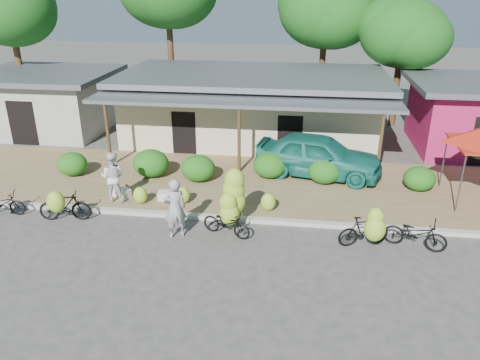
# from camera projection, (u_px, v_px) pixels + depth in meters

# --- Properties ---
(ground) EXTENTS (100.00, 100.00, 0.00)m
(ground) POSITION_uv_depth(u_px,v_px,m) (211.00, 251.00, 14.07)
(ground) COLOR #423F3D
(ground) RESTS_ON ground
(sidewalk) EXTENTS (60.00, 6.00, 0.12)m
(sidewalk) POSITION_uv_depth(u_px,v_px,m) (235.00, 183.00, 18.61)
(sidewalk) COLOR #94774F
(sidewalk) RESTS_ON ground
(curb) EXTENTS (60.00, 0.25, 0.15)m
(curb) POSITION_uv_depth(u_px,v_px,m) (223.00, 218.00, 15.87)
(curb) COLOR #A8A399
(curb) RESTS_ON ground
(shop_main) EXTENTS (13.00, 8.50, 3.35)m
(shop_main) POSITION_uv_depth(u_px,v_px,m) (252.00, 106.00, 23.36)
(shop_main) COLOR #C4B394
(shop_main) RESTS_ON ground
(shop_pink) EXTENTS (6.00, 6.00, 3.25)m
(shop_pink) POSITION_uv_depth(u_px,v_px,m) (473.00, 114.00, 22.12)
(shop_pink) COLOR #B21B54
(shop_pink) RESTS_ON ground
(shop_grey) EXTENTS (7.00, 6.00, 3.15)m
(shop_grey) POSITION_uv_depth(u_px,v_px,m) (47.00, 101.00, 24.83)
(shop_grey) COLOR #A4A39E
(shop_grey) RESTS_ON ground
(tree_back_left) EXTENTS (5.08, 4.95, 8.12)m
(tree_back_left) POSITION_uv_depth(u_px,v_px,m) (7.00, 6.00, 25.29)
(tree_back_left) COLOR #4E341F
(tree_back_left) RESTS_ON ground
(tree_center_right) EXTENTS (5.39, 5.29, 8.09)m
(tree_center_right) POSITION_uv_depth(u_px,v_px,m) (322.00, 8.00, 26.42)
(tree_center_right) COLOR #4E341F
(tree_center_right) RESTS_ON ground
(tree_near_right) EXTENTS (4.66, 4.49, 6.81)m
(tree_near_right) POSITION_uv_depth(u_px,v_px,m) (399.00, 31.00, 24.48)
(tree_near_right) COLOR #4E341F
(tree_near_right) RESTS_ON ground
(hedge_0) EXTENTS (1.24, 1.11, 0.96)m
(hedge_0) POSITION_uv_depth(u_px,v_px,m) (72.00, 164.00, 19.08)
(hedge_0) COLOR #1A5513
(hedge_0) RESTS_ON sidewalk
(hedge_1) EXTENTS (1.45, 1.31, 1.13)m
(hedge_1) POSITION_uv_depth(u_px,v_px,m) (151.00, 163.00, 18.92)
(hedge_1) COLOR #1A5513
(hedge_1) RESTS_ON sidewalk
(hedge_2) EXTENTS (1.36, 1.22, 1.06)m
(hedge_2) POSITION_uv_depth(u_px,v_px,m) (198.00, 168.00, 18.52)
(hedge_2) COLOR #1A5513
(hedge_2) RESTS_ON sidewalk
(hedge_3) EXTENTS (1.33, 1.20, 1.04)m
(hedge_3) POSITION_uv_depth(u_px,v_px,m) (270.00, 165.00, 18.84)
(hedge_3) COLOR #1A5513
(hedge_3) RESTS_ON sidewalk
(hedge_4) EXTENTS (1.27, 1.15, 0.99)m
(hedge_4) POSITION_uv_depth(u_px,v_px,m) (324.00, 171.00, 18.32)
(hedge_4) COLOR #1A5513
(hedge_4) RESTS_ON sidewalk
(hedge_5) EXTENTS (1.19, 1.07, 0.93)m
(hedge_5) POSITION_uv_depth(u_px,v_px,m) (419.00, 179.00, 17.71)
(hedge_5) COLOR #1A5513
(hedge_5) RESTS_ON sidewalk
(bike_left) EXTENTS (1.80, 1.27, 1.36)m
(bike_left) POSITION_uv_depth(u_px,v_px,m) (63.00, 205.00, 15.54)
(bike_left) COLOR black
(bike_left) RESTS_ON ground
(bike_center) EXTENTS (1.75, 1.38, 2.09)m
(bike_center) POSITION_uv_depth(u_px,v_px,m) (231.00, 207.00, 14.86)
(bike_center) COLOR black
(bike_center) RESTS_ON ground
(bike_right) EXTENTS (1.70, 1.36, 1.56)m
(bike_right) POSITION_uv_depth(u_px,v_px,m) (367.00, 229.00, 13.95)
(bike_right) COLOR black
(bike_right) RESTS_ON ground
(bike_far_right) EXTENTS (1.96, 1.14, 0.97)m
(bike_far_right) POSITION_uv_depth(u_px,v_px,m) (415.00, 234.00, 14.06)
(bike_far_right) COLOR black
(bike_far_right) RESTS_ON ground
(loose_banana_a) EXTENTS (0.50, 0.43, 0.63)m
(loose_banana_a) POSITION_uv_depth(u_px,v_px,m) (140.00, 195.00, 16.70)
(loose_banana_a) COLOR #B4C932
(loose_banana_a) RESTS_ON sidewalk
(loose_banana_b) EXTENTS (0.50, 0.43, 0.63)m
(loose_banana_b) POSITION_uv_depth(u_px,v_px,m) (183.00, 195.00, 16.70)
(loose_banana_b) COLOR #B4C932
(loose_banana_b) RESTS_ON sidewalk
(loose_banana_c) EXTENTS (0.52, 0.44, 0.64)m
(loose_banana_c) POSITION_uv_depth(u_px,v_px,m) (268.00, 202.00, 16.17)
(loose_banana_c) COLOR #B4C932
(loose_banana_c) RESTS_ON sidewalk
(sack_near) EXTENTS (0.91, 0.55, 0.30)m
(sack_near) POSITION_uv_depth(u_px,v_px,m) (170.00, 195.00, 17.08)
(sack_near) COLOR silver
(sack_near) RESTS_ON sidewalk
(sack_far) EXTENTS (0.84, 0.66, 0.28)m
(sack_far) POSITION_uv_depth(u_px,v_px,m) (121.00, 192.00, 17.35)
(sack_far) COLOR silver
(sack_far) RESTS_ON sidewalk
(vendor) EXTENTS (0.85, 0.74, 1.97)m
(vendor) POSITION_uv_depth(u_px,v_px,m) (175.00, 208.00, 14.50)
(vendor) COLOR gray
(vendor) RESTS_ON ground
(bystander) EXTENTS (0.91, 0.71, 1.84)m
(bystander) POSITION_uv_depth(u_px,v_px,m) (113.00, 177.00, 16.69)
(bystander) COLOR silver
(bystander) RESTS_ON sidewalk
(teal_van) EXTENTS (5.39, 3.02, 1.73)m
(teal_van) POSITION_uv_depth(u_px,v_px,m) (318.00, 155.00, 18.93)
(teal_van) COLOR #16675A
(teal_van) RESTS_ON sidewalk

